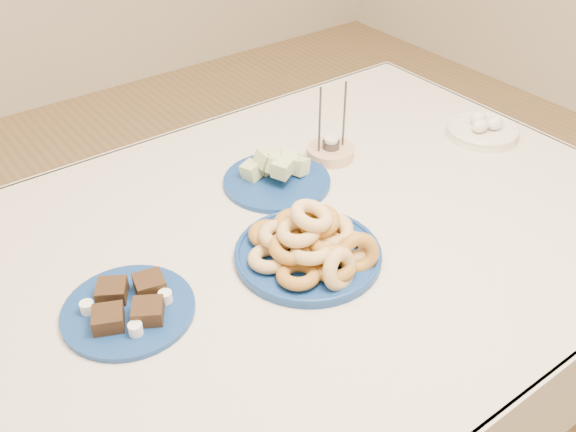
% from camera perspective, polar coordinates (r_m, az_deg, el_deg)
% --- Properties ---
extents(dining_table, '(1.71, 1.11, 0.75)m').
position_cam_1_polar(dining_table, '(1.40, -1.23, -5.86)').
color(dining_table, brown).
rests_on(dining_table, ground).
extents(donut_platter, '(0.32, 0.32, 0.13)m').
position_cam_1_polar(donut_platter, '(1.27, 2.02, -2.66)').
color(donut_platter, navy).
rests_on(donut_platter, dining_table).
extents(melon_plate, '(0.27, 0.27, 0.09)m').
position_cam_1_polar(melon_plate, '(1.50, -1.04, 3.76)').
color(melon_plate, navy).
rests_on(melon_plate, dining_table).
extents(brownie_plate, '(0.29, 0.29, 0.04)m').
position_cam_1_polar(brownie_plate, '(1.20, -13.96, -7.88)').
color(brownie_plate, navy).
rests_on(brownie_plate, dining_table).
extents(candle_holder, '(0.14, 0.14, 0.20)m').
position_cam_1_polar(candle_holder, '(1.61, 3.81, 5.81)').
color(candle_holder, tan).
rests_on(candle_holder, dining_table).
extents(egg_bowl, '(0.20, 0.20, 0.06)m').
position_cam_1_polar(egg_bowl, '(1.77, 16.91, 7.35)').
color(egg_bowl, silver).
rests_on(egg_bowl, dining_table).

